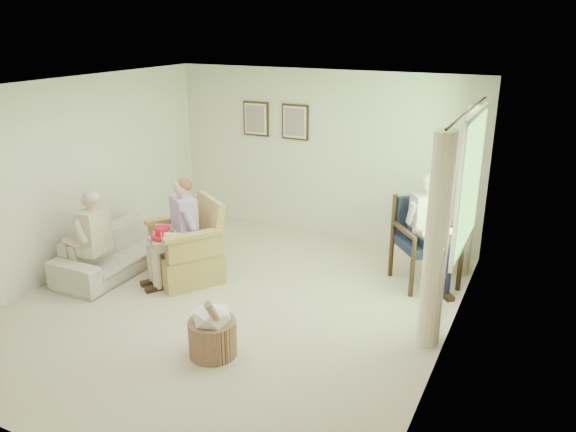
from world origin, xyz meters
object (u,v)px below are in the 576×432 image
Objects in this scene: person_wicker at (179,225)px; wood_armchair at (428,237)px; sofa at (120,249)px; person_dark at (427,223)px; wicker_armchair at (188,254)px; red_hat at (163,233)px; hatbox at (212,330)px; person_sofa at (90,233)px.

wood_armchair is at bearing 61.11° from person_wicker.
person_dark reaches higher than sofa.
red_hat is at bearing -81.69° from wicker_armchair.
wood_armchair is at bearing -69.09° from sofa.
person_wicker is 1.87× the size of hatbox.
person_dark is 4.78× the size of red_hat.
red_hat reaches higher than sofa.
wicker_armchair is 0.48m from person_wicker.
person_wicker reaches higher than wicker_armchair.
red_hat is (0.88, -0.15, 0.44)m from sofa.
red_hat is (-3.02, -1.45, -0.15)m from person_dark.
person_sofa is 1.69× the size of hatbox.
person_wicker is 1.90m from hatbox.
sofa is (-1.03, -0.16, -0.06)m from wicker_armchair.
hatbox is (1.46, -1.10, -0.43)m from red_hat.
person_sofa is (-1.03, -0.53, -0.11)m from person_wicker.
person_dark is at bearing 109.84° from person_sofa.
wood_armchair is 3.43m from red_hat.
hatbox is (-1.56, -2.74, -0.33)m from wood_armchair.
wicker_armchair is 0.56× the size of sofa.
sofa is 6.40× the size of red_hat.
wood_armchair is at bearing 60.36° from hatbox.
person_sofa is at bearing -118.91° from person_wicker.
person_wicker is at bearing 166.82° from wood_armchair.
person_wicker is at bearing 111.99° from person_sofa.
person_sofa is 2.49m from hatbox.
wood_armchair reaches higher than hatbox.
person_dark reaches higher than red_hat.
person_dark is (2.87, 1.15, 0.52)m from wicker_armchair.
sofa is at bearing -137.37° from wicker_armchair.
wood_armchair is 4.19m from sofa.
sofa is 1.34× the size of person_dark.
hatbox is (-1.56, -2.56, -0.58)m from person_dark.
person_sofa reaches higher than wicker_armchair.
person_wicker reaches higher than person_sofa.
sofa is 1.41× the size of person_wicker.
red_hat is at bearing -98.36° from person_wicker.
wood_armchair is 3.70× the size of red_hat.
wood_armchair is 1.53× the size of hatbox.
sofa is at bearing 160.54° from wood_armchair.
wicker_armchair is 1.48× the size of hatbox.
person_dark is 3.05m from hatbox.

